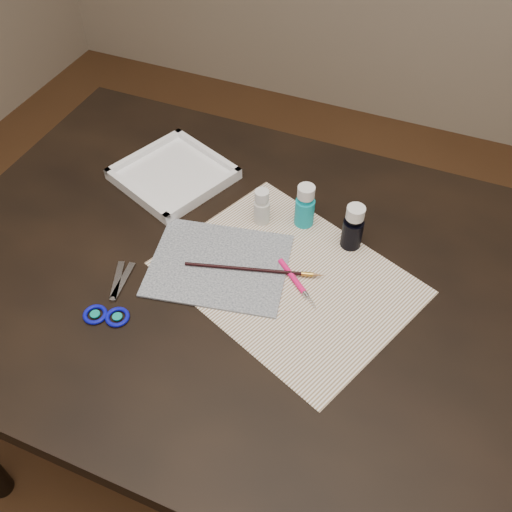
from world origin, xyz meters
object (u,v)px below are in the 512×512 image
at_px(canvas, 219,265).
at_px(paint_bottle_cyan, 305,206).
at_px(paint_bottle_white, 262,207).
at_px(scissors, 112,292).
at_px(paper, 288,278).
at_px(palette_tray, 173,174).
at_px(paint_bottle_navy, 353,227).

bearing_deg(canvas, paint_bottle_cyan, 57.61).
bearing_deg(canvas, paint_bottle_white, 79.00).
bearing_deg(scissors, canvas, -69.68).
relative_size(paint_bottle_white, scissors, 0.48).
xyz_separation_m(paper, paint_bottle_white, (-0.11, 0.12, 0.04)).
relative_size(paint_bottle_cyan, palette_tray, 0.45).
distance_m(paint_bottle_cyan, palette_tray, 0.32).
distance_m(paper, paint_bottle_white, 0.17).
relative_size(paint_bottle_white, paint_bottle_cyan, 0.84).
height_order(paint_bottle_cyan, palette_tray, paint_bottle_cyan).
height_order(paint_bottle_white, paint_bottle_cyan, paint_bottle_cyan).
height_order(paper, paint_bottle_white, paint_bottle_white).
height_order(paint_bottle_white, palette_tray, paint_bottle_white).
height_order(paper, paint_bottle_cyan, paint_bottle_cyan).
height_order(paper, paint_bottle_navy, paint_bottle_navy).
bearing_deg(palette_tray, scissors, -81.28).
height_order(paint_bottle_cyan, scissors, paint_bottle_cyan).
bearing_deg(paint_bottle_navy, paper, -123.01).
distance_m(paint_bottle_white, scissors, 0.34).
distance_m(paint_bottle_white, paint_bottle_navy, 0.19).
bearing_deg(scissors, paint_bottle_white, -54.29).
relative_size(canvas, scissors, 1.54).
relative_size(paper, scissors, 2.64).
bearing_deg(paint_bottle_cyan, scissors, -130.12).
relative_size(canvas, paint_bottle_navy, 2.61).
bearing_deg(paint_bottle_white, paint_bottle_navy, 1.63).
bearing_deg(paper, scissors, -150.50).
bearing_deg(palette_tray, paint_bottle_navy, -6.12).
distance_m(paint_bottle_navy, palette_tray, 0.43).
bearing_deg(paint_bottle_white, scissors, -122.48).
relative_size(paper, palette_tray, 2.06).
relative_size(paper, paint_bottle_white, 5.48).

